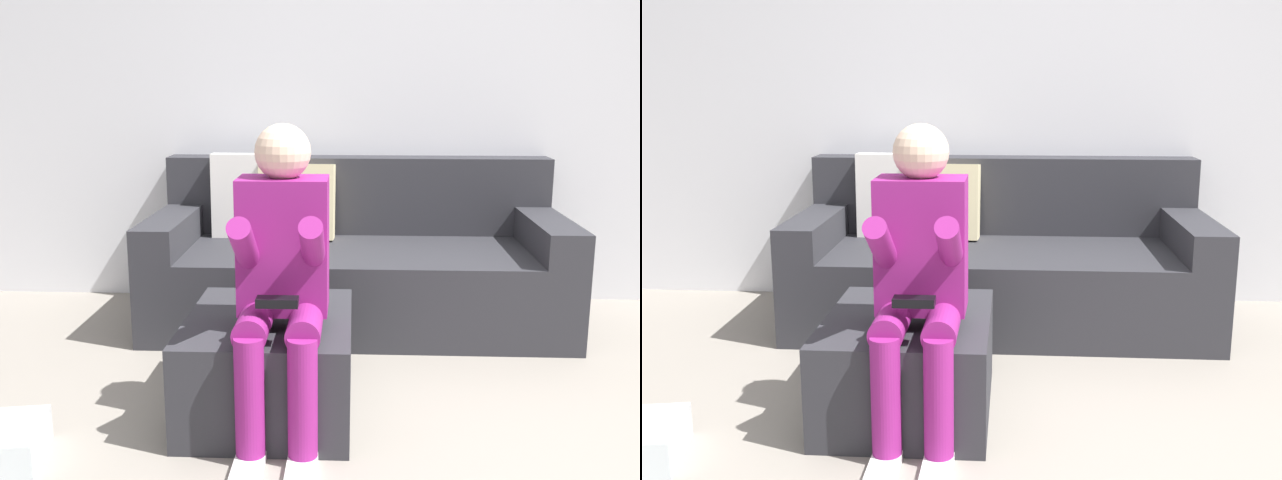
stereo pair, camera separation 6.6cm
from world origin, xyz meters
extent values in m
cube|color=silver|center=(0.00, 2.36, 1.27)|extent=(6.20, 0.10, 2.53)
cube|color=#2D2D33|center=(-0.22, 1.84, 0.21)|extent=(2.12, 0.95, 0.41)
cube|color=#2D2D33|center=(-0.22, 2.21, 0.62)|extent=(2.12, 0.20, 0.43)
cube|color=#2D2D33|center=(-1.18, 1.84, 0.49)|extent=(0.20, 0.95, 0.17)
cube|color=#2D2D33|center=(0.74, 1.84, 0.49)|extent=(0.20, 0.95, 0.17)
cube|color=white|center=(-0.78, 2.05, 0.64)|extent=(0.46, 0.12, 0.46)
cube|color=beige|center=(-0.54, 2.03, 0.61)|extent=(0.41, 0.22, 0.42)
cube|color=#2D2D33|center=(-0.55, 0.76, 0.19)|extent=(0.62, 0.77, 0.38)
cube|color=#8C1E72|center=(-0.48, 0.66, 0.68)|extent=(0.32, 0.21, 0.48)
sphere|color=beige|center=(-0.48, 0.66, 1.01)|extent=(0.20, 0.20, 0.20)
cylinder|color=#8C1E72|center=(-0.57, 0.51, 0.44)|extent=(0.12, 0.31, 0.12)
cylinder|color=#8C1E72|center=(-0.57, 0.35, 0.23)|extent=(0.10, 0.10, 0.41)
cube|color=white|center=(-0.57, 0.29, 0.01)|extent=(0.10, 0.22, 0.03)
cylinder|color=#8C1E72|center=(-0.60, 0.52, 0.69)|extent=(0.08, 0.37, 0.29)
cylinder|color=#8C1E72|center=(-0.40, 0.51, 0.44)|extent=(0.12, 0.31, 0.12)
cylinder|color=#8C1E72|center=(-0.40, 0.35, 0.23)|extent=(0.10, 0.10, 0.41)
cube|color=white|center=(-0.40, 0.29, 0.01)|extent=(0.10, 0.22, 0.03)
cylinder|color=#8C1E72|center=(-0.37, 0.53, 0.69)|extent=(0.08, 0.35, 0.28)
cube|color=black|center=(-0.48, 0.43, 0.54)|extent=(0.14, 0.06, 0.03)
camera|label=1|loc=(-0.23, -1.88, 1.25)|focal=41.11mm
camera|label=2|loc=(-0.17, -1.87, 1.25)|focal=41.11mm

